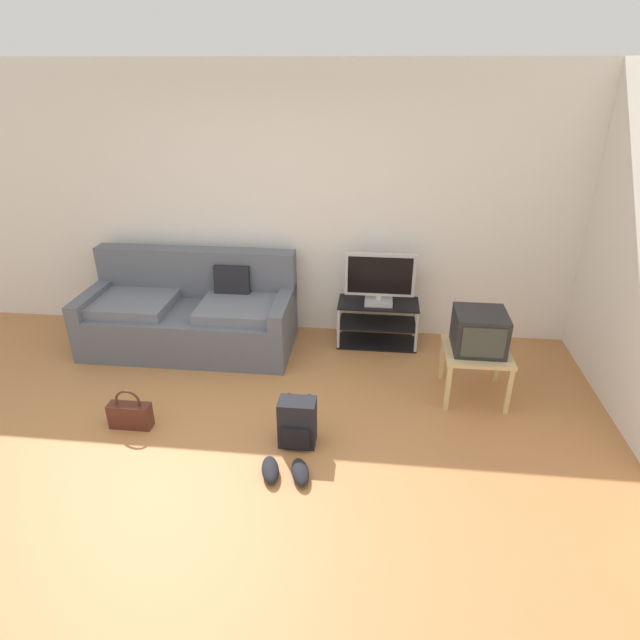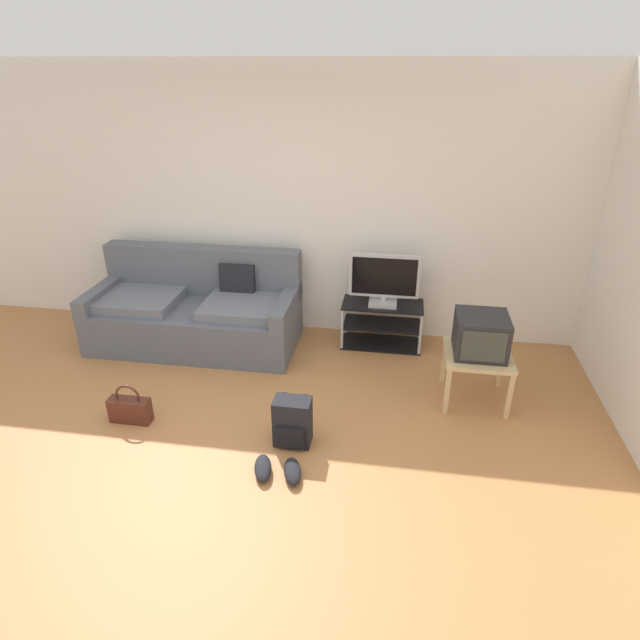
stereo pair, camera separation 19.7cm
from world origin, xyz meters
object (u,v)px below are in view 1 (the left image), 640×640
object	(u,v)px
flat_tv	(380,279)
side_table	(476,357)
crt_tv	(479,331)
handbag	(130,414)
sneakers_pair	(285,471)
couch	(191,315)
tv_stand	(377,323)
backpack	(297,423)

from	to	relation	value
flat_tv	side_table	world-z (taller)	flat_tv
crt_tv	handbag	size ratio (longest dim) A/B	1.24
side_table	sneakers_pair	bearing A→B (deg)	-140.62
handbag	sneakers_pair	xyz separation A→B (m)	(1.33, -0.43, -0.07)
couch	tv_stand	bearing A→B (deg)	7.10
couch	backpack	distance (m)	1.97
flat_tv	backpack	world-z (taller)	flat_tv
flat_tv	tv_stand	bearing A→B (deg)	90.00
flat_tv	backpack	size ratio (longest dim) A/B	1.79
crt_tv	backpack	world-z (taller)	crt_tv
crt_tv	sneakers_pair	distance (m)	1.99
tv_stand	side_table	bearing A→B (deg)	-46.13
couch	side_table	world-z (taller)	couch
backpack	handbag	xyz separation A→B (m)	(-1.36, 0.06, -0.07)
flat_tv	side_table	size ratio (longest dim) A/B	1.25
couch	crt_tv	size ratio (longest dim) A/B	4.87
side_table	backpack	xyz separation A→B (m)	(-1.43, -0.83, -0.20)
tv_stand	flat_tv	xyz separation A→B (m)	(0.00, -0.02, 0.49)
tv_stand	handbag	distance (m)	2.55
handbag	backpack	bearing A→B (deg)	-2.53
couch	backpack	size ratio (longest dim) A/B	5.38
side_table	handbag	world-z (taller)	side_table
couch	tv_stand	size ratio (longest dim) A/B	2.56
backpack	side_table	bearing A→B (deg)	31.79
couch	backpack	bearing A→B (deg)	-48.41
tv_stand	backpack	bearing A→B (deg)	-108.85
side_table	sneakers_pair	size ratio (longest dim) A/B	1.36
couch	crt_tv	bearing A→B (deg)	-12.93
flat_tv	sneakers_pair	bearing A→B (deg)	-106.71
side_table	backpack	world-z (taller)	side_table
sneakers_pair	couch	bearing A→B (deg)	124.59
side_table	sneakers_pair	world-z (taller)	side_table
backpack	handbag	world-z (taller)	backpack
tv_stand	backpack	distance (m)	1.80
tv_stand	handbag	size ratio (longest dim) A/B	2.36
backpack	tv_stand	bearing A→B (deg)	72.83
crt_tv	handbag	world-z (taller)	crt_tv
crt_tv	handbag	xyz separation A→B (m)	(-2.79, -0.78, -0.50)
tv_stand	sneakers_pair	xyz separation A→B (m)	(-0.62, -2.08, -0.19)
crt_tv	backpack	xyz separation A→B (m)	(-1.43, -0.84, -0.43)
side_table	crt_tv	xyz separation A→B (m)	(-0.00, 0.02, 0.24)
crt_tv	sneakers_pair	world-z (taller)	crt_tv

